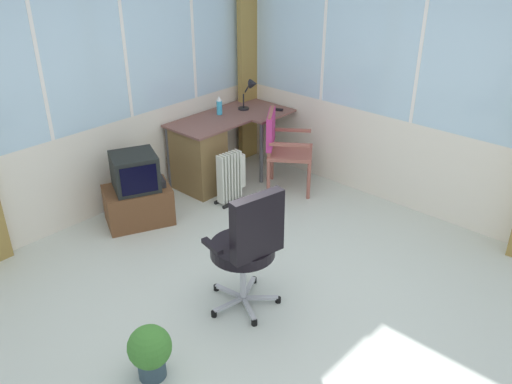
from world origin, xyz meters
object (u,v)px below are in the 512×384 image
(spray_bottle, at_px, (219,106))
(tv_remote, at_px, (277,109))
(office_chair, at_px, (249,242))
(tv_on_stand, at_px, (138,193))
(desk_lamp, at_px, (251,89))
(wooden_armchair, at_px, (279,141))
(potted_plant, at_px, (150,350))
(desk, at_px, (202,154))
(space_heater, at_px, (231,177))

(spray_bottle, bearing_deg, tv_remote, -35.65)
(spray_bottle, relative_size, office_chair, 0.21)
(spray_bottle, height_order, tv_on_stand, spray_bottle)
(desk_lamp, bearing_deg, wooden_armchair, -109.29)
(potted_plant, bearing_deg, office_chair, -0.12)
(desk, height_order, wooden_armchair, wooden_armchair)
(desk, relative_size, spray_bottle, 6.51)
(tv_remote, bearing_deg, tv_on_stand, 151.57)
(wooden_armchair, relative_size, tv_on_stand, 1.19)
(desk_lamp, distance_m, tv_remote, 0.38)
(wooden_armchair, bearing_deg, desk, 130.51)
(wooden_armchair, xyz_separation_m, office_chair, (-1.77, -1.19, 0.04))
(desk_lamp, relative_size, tv_on_stand, 0.47)
(wooden_armchair, height_order, potted_plant, wooden_armchair)
(desk_lamp, distance_m, space_heater, 1.15)
(tv_on_stand, relative_size, space_heater, 1.33)
(space_heater, distance_m, potted_plant, 2.53)
(desk_lamp, bearing_deg, potted_plant, -148.42)
(desk, height_order, desk_lamp, desk_lamp)
(spray_bottle, xyz_separation_m, potted_plant, (-2.55, -1.94, -0.63))
(desk, distance_m, space_heater, 0.50)
(wooden_armchair, height_order, office_chair, office_chair)
(office_chair, bearing_deg, desk_lamp, 42.35)
(tv_remote, relative_size, potted_plant, 0.37)
(tv_remote, bearing_deg, desk_lamp, 97.77)
(desk_lamp, distance_m, office_chair, 2.71)
(tv_on_stand, bearing_deg, potted_plant, -124.60)
(wooden_armchair, bearing_deg, office_chair, -146.07)
(space_heater, bearing_deg, potted_plant, -147.63)
(tv_on_stand, bearing_deg, desk_lamp, 2.31)
(desk_lamp, height_order, wooden_armchair, desk_lamp)
(office_chair, distance_m, potted_plant, 1.03)
(spray_bottle, bearing_deg, tv_on_stand, -171.56)
(spray_bottle, xyz_separation_m, wooden_armchair, (0.18, -0.75, -0.28))
(potted_plant, bearing_deg, desk_lamp, 31.58)
(tv_on_stand, xyz_separation_m, space_heater, (0.94, -0.38, -0.04))
(desk, xyz_separation_m, spray_bottle, (0.38, 0.10, 0.45))
(tv_on_stand, distance_m, space_heater, 1.01)
(tv_remote, relative_size, spray_bottle, 0.69)
(desk_lamp, bearing_deg, tv_on_stand, -177.69)
(tv_on_stand, bearing_deg, tv_remote, -5.77)
(wooden_armchair, relative_size, office_chair, 0.86)
(tv_on_stand, relative_size, potted_plant, 1.90)
(office_chair, height_order, tv_on_stand, office_chair)
(spray_bottle, bearing_deg, wooden_armchair, -76.81)
(spray_bottle, bearing_deg, desk_lamp, -18.33)
(potted_plant, bearing_deg, tv_remote, 26.54)
(desk_lamp, bearing_deg, office_chair, -137.65)
(desk_lamp, xyz_separation_m, spray_bottle, (-0.39, 0.13, -0.13))
(tv_remote, relative_size, wooden_armchair, 0.17)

